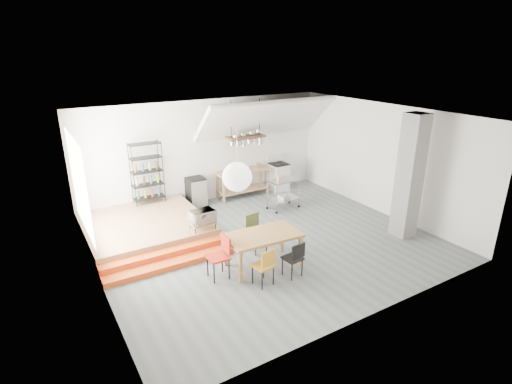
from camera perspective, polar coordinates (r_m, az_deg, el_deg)
floor at (r=10.25m, az=1.46°, el=-7.09°), size 8.00×8.00×0.00m
wall_back at (r=12.60m, az=-7.08°, el=5.76°), size 8.00×0.04×3.20m
wall_left at (r=8.32m, az=-22.41°, el=-3.21°), size 0.04×7.00×3.20m
wall_right at (r=12.17m, az=17.69°, el=4.45°), size 0.04×7.00×3.20m
ceiling at (r=9.24m, az=1.64°, el=10.86°), size 8.00×7.00×0.02m
slope_ceiling at (r=12.72m, az=1.40°, el=10.41°), size 4.40×1.44×1.32m
window_pane at (r=9.67m, az=-23.96°, el=0.98°), size 0.02×2.50×2.20m
platform at (r=10.94m, az=-15.51°, el=-4.89°), size 3.00×3.00×0.40m
step_lower at (r=9.32m, az=-12.01°, el=-10.06°), size 3.00×0.35×0.13m
step_upper at (r=9.58m, az=-12.75°, el=-8.79°), size 3.00×0.35×0.27m
concrete_column at (r=10.74m, az=21.09°, el=2.03°), size 0.50×0.50×3.20m
kitchen_counter at (r=13.04m, az=-1.86°, el=1.93°), size 1.80×0.60×0.91m
stove at (r=13.79m, az=3.22°, el=2.29°), size 0.60×0.60×1.18m
pot_rack at (r=12.51m, az=-1.30°, el=7.57°), size 1.20×0.50×1.43m
wire_shelving at (r=11.75m, az=-15.33°, el=2.76°), size 0.88×0.38×1.80m
microwave_shelf at (r=10.03m, az=-7.63°, el=-4.45°), size 0.60×0.40×0.16m
paper_lantern at (r=8.06m, az=-2.71°, el=2.17°), size 0.60×0.60×0.60m
dining_table at (r=8.89m, az=0.97°, el=-6.53°), size 1.70×1.02×0.78m
chair_mustard at (r=8.26m, az=1.33°, el=-10.25°), size 0.44×0.44×0.84m
chair_black at (r=8.60m, az=5.56°, el=-9.16°), size 0.42×0.42×0.82m
chair_olive at (r=9.62m, az=-0.16°, el=-5.34°), size 0.47×0.47×0.92m
chair_red at (r=8.56m, az=-5.00°, el=-8.68°), size 0.45×0.45×0.95m
rolling_cart at (r=12.09m, az=3.94°, el=0.33°), size 0.99×0.61×0.94m
mini_fridge at (r=12.47m, az=-8.54°, el=0.01°), size 0.53×0.53×0.90m
microwave at (r=9.95m, az=-7.68°, el=-3.50°), size 0.63×0.46×0.33m
bowl at (r=12.93m, az=-1.58°, el=3.20°), size 0.25×0.25×0.05m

